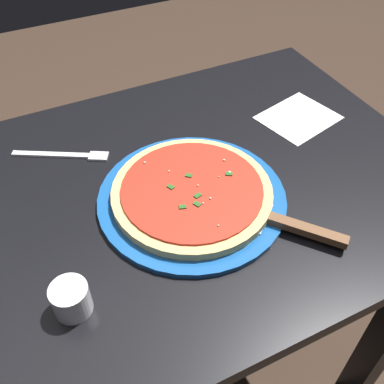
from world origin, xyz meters
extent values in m
plane|color=#38281E|center=(0.00, 0.00, 0.00)|extent=(5.00, 5.00, 0.00)
cube|color=black|center=(0.41, 0.27, 0.37)|extent=(0.06, 0.06, 0.74)
cube|color=black|center=(0.00, 0.00, 0.75)|extent=(0.95, 0.68, 0.03)
cylinder|color=#195199|center=(0.00, -0.04, 0.77)|extent=(0.33, 0.33, 0.01)
cylinder|color=#DBB26B|center=(0.00, -0.04, 0.78)|extent=(0.28, 0.28, 0.02)
cylinder|color=red|center=(0.00, -0.04, 0.79)|extent=(0.24, 0.24, 0.00)
sphere|color=#EFEACC|center=(0.01, -0.04, 0.80)|extent=(0.00, 0.00, 0.00)
sphere|color=#EFEACC|center=(0.00, -0.08, 0.80)|extent=(0.00, 0.00, 0.00)
sphere|color=#EFEACC|center=(-0.05, 0.05, 0.80)|extent=(0.00, 0.00, 0.00)
sphere|color=#EFEACC|center=(0.00, -0.14, 0.80)|extent=(0.00, 0.00, 0.00)
sphere|color=#EFEACC|center=(-0.02, 0.01, 0.80)|extent=(0.00, 0.00, 0.00)
sphere|color=#EFEACC|center=(0.05, -0.04, 0.80)|extent=(0.00, 0.00, 0.00)
sphere|color=#EFEACC|center=(0.08, -0.04, 0.80)|extent=(0.00, 0.00, 0.00)
sphere|color=#EFEACC|center=(0.02, -0.08, 0.80)|extent=(0.00, 0.00, 0.00)
sphere|color=#EFEACC|center=(0.08, -0.01, 0.80)|extent=(0.00, 0.00, 0.00)
cube|color=#23561E|center=(-0.01, -0.08, 0.80)|extent=(0.01, 0.01, 0.00)
cube|color=#23561E|center=(0.01, -0.01, 0.80)|extent=(0.01, 0.01, 0.00)
cube|color=#23561E|center=(-0.03, -0.03, 0.80)|extent=(0.01, 0.01, 0.00)
cube|color=#23561E|center=(0.00, -0.06, 0.80)|extent=(0.01, 0.01, 0.00)
cube|color=#23561E|center=(0.07, -0.04, 0.80)|extent=(0.01, 0.01, 0.00)
cube|color=#23561E|center=(-0.03, -0.08, 0.80)|extent=(0.01, 0.01, 0.00)
cube|color=silver|center=(0.06, -0.11, 0.78)|extent=(0.11, 0.11, 0.00)
cube|color=brown|center=(0.13, -0.20, 0.78)|extent=(0.10, 0.11, 0.01)
cylinder|color=silver|center=(-0.24, -0.16, 0.79)|extent=(0.05, 0.05, 0.05)
cube|color=white|center=(0.31, 0.07, 0.77)|extent=(0.18, 0.16, 0.00)
cube|color=silver|center=(-0.19, 0.18, 0.77)|extent=(0.14, 0.08, 0.00)
cube|color=silver|center=(-0.11, 0.14, 0.77)|extent=(0.04, 0.04, 0.00)
camera|label=1|loc=(-0.24, -0.53, 1.33)|focal=41.84mm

